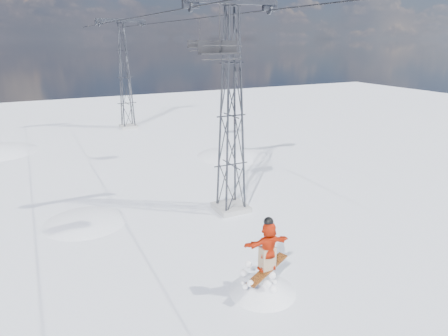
{
  "coord_description": "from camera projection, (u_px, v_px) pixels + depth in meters",
  "views": [
    {
      "loc": [
        -8.92,
        -10.88,
        9.42
      ],
      "look_at": [
        -1.37,
        4.48,
        3.88
      ],
      "focal_mm": 32.0,
      "sensor_mm": 36.0,
      "label": 1
    }
  ],
  "objects": [
    {
      "name": "ground",
      "position": [
        304.0,
        286.0,
        15.94
      ],
      "size": [
        120.0,
        120.0,
        0.0
      ],
      "primitive_type": "plane",
      "color": "white",
      "rests_on": "ground"
    },
    {
      "name": "snow_terrain",
      "position": [
        105.0,
        266.0,
        35.03
      ],
      "size": [
        39.0,
        37.0,
        22.0
      ],
      "color": "white",
      "rests_on": "ground"
    },
    {
      "name": "lift_tower_near",
      "position": [
        231.0,
        116.0,
        21.42
      ],
      "size": [
        5.2,
        1.8,
        11.43
      ],
      "color": "#999999",
      "rests_on": "ground"
    },
    {
      "name": "lift_tower_far",
      "position": [
        125.0,
        78.0,
        42.77
      ],
      "size": [
        5.2,
        1.8,
        11.43
      ],
      "color": "#999999",
      "rests_on": "ground"
    },
    {
      "name": "haul_cables",
      "position": [
        161.0,
        19.0,
        29.58
      ],
      "size": [
        4.46,
        51.0,
        0.06
      ],
      "color": "black",
      "rests_on": "ground"
    },
    {
      "name": "snowboarder_jump",
      "position": [
        261.0,
        325.0,
        16.12
      ],
      "size": [
        4.4,
        4.4,
        7.24
      ],
      "color": "white",
      "rests_on": "ground"
    },
    {
      "name": "lift_chair_near",
      "position": [
        219.0,
        49.0,
        16.72
      ],
      "size": [
        1.83,
        0.53,
        2.27
      ],
      "color": "black",
      "rests_on": "ground"
    },
    {
      "name": "lift_chair_mid",
      "position": [
        200.0,
        45.0,
        29.32
      ],
      "size": [
        1.83,
        0.53,
        2.27
      ],
      "color": "black",
      "rests_on": "ground"
    }
  ]
}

